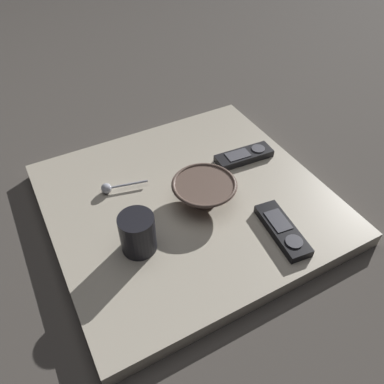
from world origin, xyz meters
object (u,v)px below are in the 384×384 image
Objects in this scene: tv_remote_far at (282,230)px; teaspoon at (110,188)px; coffee_mug at (138,233)px; tv_remote_near at (244,156)px; cereal_bowl at (204,191)px.

teaspoon is at bearing 133.26° from tv_remote_far.
coffee_mug is 0.55× the size of tv_remote_far.
teaspoon is (0.00, 0.20, -0.03)m from coffee_mug.
tv_remote_near is at bearing -7.76° from teaspoon.
coffee_mug reaches higher than teaspoon.
cereal_bowl reaches higher than tv_remote_far.
cereal_bowl reaches higher than tv_remote_near.
cereal_bowl is 1.36× the size of teaspoon.
tv_remote_near is (0.18, 0.09, -0.02)m from cereal_bowl.
cereal_bowl is 0.92× the size of tv_remote_far.
teaspoon reaches higher than tv_remote_far.
teaspoon is 0.68× the size of tv_remote_far.
tv_remote_near is at bearing 26.42° from cereal_bowl.
tv_remote_far is (0.11, -0.18, -0.02)m from cereal_bowl.
coffee_mug reaches higher than tv_remote_near.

